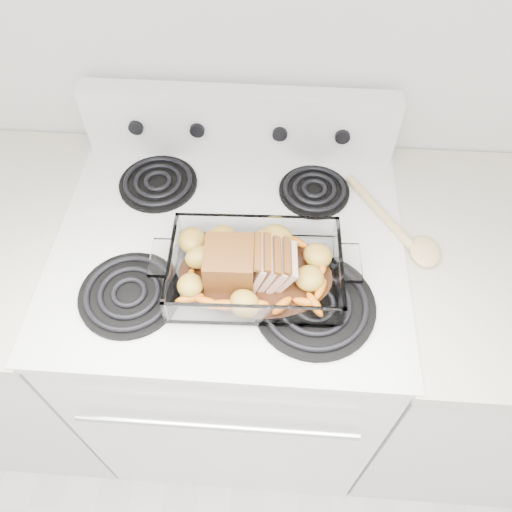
# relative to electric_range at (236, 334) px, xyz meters

# --- Properties ---
(electric_range) EXTENTS (0.78, 0.70, 1.12)m
(electric_range) POSITION_rel_electric_range_xyz_m (0.00, 0.00, 0.00)
(electric_range) COLOR silver
(electric_range) RESTS_ON ground
(counter_left) EXTENTS (0.58, 0.68, 0.93)m
(counter_left) POSITION_rel_electric_range_xyz_m (-0.67, -0.00, -0.02)
(counter_left) COLOR silver
(counter_left) RESTS_ON ground
(counter_right) EXTENTS (0.58, 0.68, 0.93)m
(counter_right) POSITION_rel_electric_range_xyz_m (0.66, -0.00, -0.02)
(counter_right) COLOR silver
(counter_right) RESTS_ON ground
(baking_dish) EXTENTS (0.35, 0.23, 0.07)m
(baking_dish) POSITION_rel_electric_range_xyz_m (0.07, -0.10, 0.48)
(baking_dish) COLOR white
(baking_dish) RESTS_ON electric_range
(pork_roast) EXTENTS (0.19, 0.10, 0.08)m
(pork_roast) POSITION_rel_electric_range_xyz_m (0.04, -0.10, 0.51)
(pork_roast) COLOR brown
(pork_roast) RESTS_ON baking_dish
(roast_vegetables) EXTENTS (0.36, 0.20, 0.04)m
(roast_vegetables) POSITION_rel_electric_range_xyz_m (0.06, -0.07, 0.49)
(roast_vegetables) COLOR orange
(roast_vegetables) RESTS_ON baking_dish
(wooden_spoon) EXTENTS (0.20, 0.27, 0.02)m
(wooden_spoon) POSITION_rel_electric_range_xyz_m (0.39, 0.04, 0.46)
(wooden_spoon) COLOR tan
(wooden_spoon) RESTS_ON electric_range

